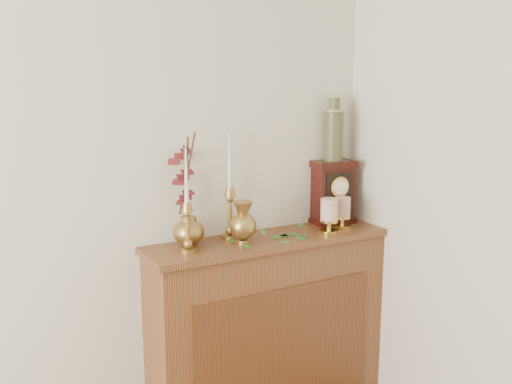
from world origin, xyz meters
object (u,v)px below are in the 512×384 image
mantel_clock (332,192)px  candlestick_left (187,219)px  candlestick_center (230,204)px  bud_vase (243,223)px  ceramic_vase (333,133)px  ginger_jar (184,194)px

mantel_clock → candlestick_left: bearing=-166.9°
candlestick_left → mantel_clock: bearing=8.2°
candlestick_center → bud_vase: (0.01, -0.11, -0.07)m
candlestick_center → ceramic_vase: (0.61, 0.02, 0.31)m
candlestick_center → mantel_clock: bearing=1.8°
ginger_jar → candlestick_center: bearing=-4.1°
candlestick_left → candlestick_center: size_ratio=0.90×
bud_vase → ginger_jar: bearing=151.6°
ginger_jar → ceramic_vase: (0.84, 0.01, 0.24)m
ginger_jar → ceramic_vase: ceramic_vase is taller
candlestick_center → ginger_jar: (-0.23, 0.02, 0.07)m
candlestick_left → candlestick_center: (0.26, 0.11, 0.02)m
bud_vase → mantel_clock: (0.60, 0.13, 0.06)m
bud_vase → mantel_clock: 0.62m
candlestick_center → mantel_clock: (0.61, 0.02, -0.01)m
ceramic_vase → mantel_clock: bearing=-94.8°
candlestick_left → bud_vase: candlestick_left is taller
mantel_clock → ceramic_vase: 0.31m
candlestick_center → ginger_jar: size_ratio=0.97×
candlestick_center → mantel_clock: candlestick_center is taller
candlestick_center → ginger_jar: ginger_jar is taller
candlestick_left → bud_vase: size_ratio=2.29×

